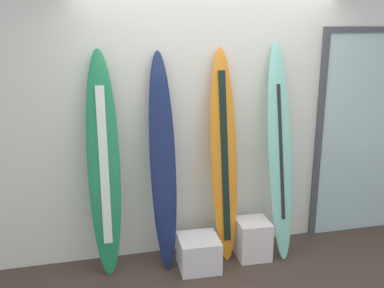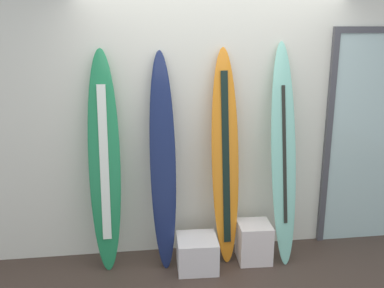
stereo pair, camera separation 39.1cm
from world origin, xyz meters
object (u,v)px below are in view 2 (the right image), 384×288
(display_block_center, at_px, (197,253))
(glass_door, at_px, (380,135))
(surfboard_emerald, at_px, (105,164))
(surfboard_seafoam, at_px, (284,156))
(surfboard_sunset, at_px, (225,159))
(display_block_left, at_px, (254,242))
(surfboard_navy, at_px, (163,164))

(display_block_center, xyz_separation_m, glass_door, (1.95, 0.38, 0.99))
(surfboard_emerald, xyz_separation_m, surfboard_seafoam, (1.68, -0.05, 0.02))
(surfboard_seafoam, distance_m, display_block_center, 1.23)
(surfboard_sunset, bearing_deg, display_block_left, -23.76)
(surfboard_navy, bearing_deg, display_block_left, -7.08)
(display_block_center, bearing_deg, glass_door, 10.94)
(surfboard_seafoam, height_order, display_block_center, surfboard_seafoam)
(surfboard_seafoam, height_order, glass_door, glass_door)
(display_block_left, distance_m, display_block_center, 0.58)
(surfboard_emerald, xyz_separation_m, display_block_left, (1.40, -0.12, -0.82))
(surfboard_navy, bearing_deg, surfboard_seafoam, -1.98)
(surfboard_seafoam, bearing_deg, glass_door, 12.17)
(surfboard_emerald, bearing_deg, display_block_center, -13.15)
(surfboard_navy, height_order, display_block_left, surfboard_navy)
(glass_door, bearing_deg, surfboard_sunset, -173.65)
(surfboard_navy, distance_m, surfboard_seafoam, 1.14)
(surfboard_emerald, xyz_separation_m, display_block_center, (0.83, -0.19, -0.86))
(display_block_left, bearing_deg, surfboard_navy, 172.92)
(surfboard_seafoam, bearing_deg, display_block_center, -170.66)
(glass_door, bearing_deg, display_block_left, -167.50)
(surfboard_seafoam, xyz_separation_m, display_block_left, (-0.28, -0.07, -0.84))
(surfboard_sunset, bearing_deg, surfboard_seafoam, -5.54)
(display_block_left, relative_size, glass_door, 0.17)
(display_block_center, bearing_deg, surfboard_navy, 148.75)
(surfboard_seafoam, xyz_separation_m, display_block_center, (-0.85, -0.14, -0.88))
(surfboard_emerald, distance_m, display_block_center, 1.21)
(surfboard_sunset, height_order, surfboard_seafoam, surfboard_seafoam)
(surfboard_emerald, xyz_separation_m, surfboard_navy, (0.53, -0.01, -0.01))
(surfboard_emerald, distance_m, surfboard_seafoam, 1.68)
(surfboard_navy, xyz_separation_m, surfboard_seafoam, (1.14, -0.04, 0.03))
(surfboard_seafoam, height_order, display_block_left, surfboard_seafoam)
(display_block_center, height_order, glass_door, glass_door)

